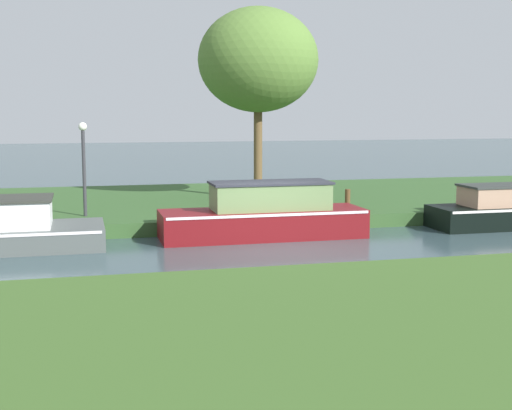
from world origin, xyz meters
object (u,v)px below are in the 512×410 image
Objects in this scene: maroon_cruiser at (265,215)px; willow_tree_left at (258,60)px; lamp_post at (84,157)px; mooring_post_far at (348,200)px; mooring_post_near at (243,201)px.

maroon_cruiser is 0.85× the size of willow_tree_left.
lamp_post is (-4.69, 2.48, 1.49)m from maroon_cruiser.
lamp_post is 7.83m from mooring_post_far.
willow_tree_left is (1.13, 5.24, 4.46)m from maroon_cruiser.
maroon_cruiser is 8.15× the size of mooring_post_far.
maroon_cruiser reaches higher than mooring_post_near.
willow_tree_left is 5.83m from mooring_post_near.
maroon_cruiser is at bearing -102.22° from willow_tree_left.
willow_tree_left reaches higher than mooring_post_far.
mooring_post_far is (1.83, -3.71, -4.35)m from willow_tree_left.
lamp_post reaches higher than mooring_post_far.
maroon_cruiser is at bearing -80.29° from mooring_post_near.
maroon_cruiser is 6.59× the size of mooring_post_near.
mooring_post_far is at bearing -7.14° from lamp_post.
maroon_cruiser is 1.56m from mooring_post_near.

